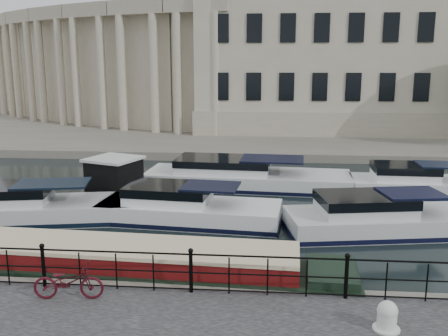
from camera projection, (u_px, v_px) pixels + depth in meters
The scene contains 9 objects.
ground_plane at pixel (202, 276), 15.46m from camera, with size 160.00×160.00×0.00m, color black.
far_bank at pixel (249, 121), 53.40m from camera, with size 120.00×42.00×0.55m, color #6B665B.
railing at pixel (191, 269), 13.01m from camera, with size 24.14×0.14×1.22m.
civic_building at pixel (238, 56), 47.88m from camera, with size 53.55×31.84×16.85m.
bicycle at pixel (68, 282), 12.68m from camera, with size 0.62×1.78×0.94m, color #410B15.
mooring_bollard at pixel (387, 316), 11.24m from camera, with size 0.62×0.62×0.69m.
narrowboat at pixel (74, 268), 15.15m from camera, with size 17.02×3.19×1.61m.
harbour_hut at pixel (115, 182), 23.51m from camera, with size 3.64×3.35×2.18m.
cabin_cruisers at pixel (237, 199), 22.71m from camera, with size 26.22×10.78×1.99m.
Camera 1 is at (1.91, -14.31, 6.50)m, focal length 40.00 mm.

